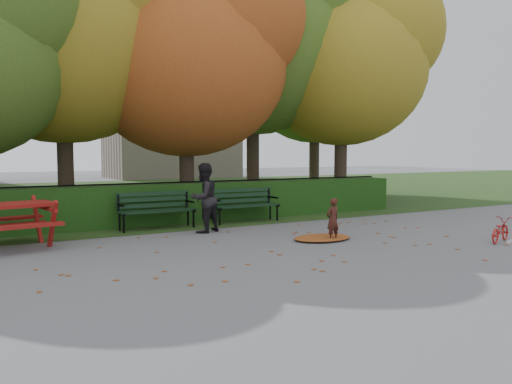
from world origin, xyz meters
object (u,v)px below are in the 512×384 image
tree_b (77,21)px  bicycle (500,230)px  bench_left (156,207)px  adult (204,198)px  child (333,220)px  tree_d (266,31)px  tree_g (325,70)px  tree_c (199,50)px  bench_right (244,202)px  tree_e (354,58)px

tree_b → bicycle: 11.79m
bench_left → adult: adult is taller
tree_b → child: 8.99m
tree_d → tree_g: size_ratio=1.12×
tree_c → bench_right: tree_c is taller
bench_left → bench_right: (2.40, 0.00, 0.00)m
tree_e → adult: size_ratio=5.14×
tree_b → bicycle: bearing=-51.2°
adult → tree_e: bearing=-179.7°
bicycle → child: bearing=40.6°
tree_e → bench_left: size_ratio=4.53×
tree_e → adult: (-7.05, -3.16, -4.29)m
tree_b → bench_left: (1.14, -3.04, -4.88)m
tree_e → child: bearing=-133.4°
bicycle → tree_b: bearing=20.8°
tree_d → bench_left: tree_d is taller
bench_left → tree_b: bearing=110.6°
tree_g → adult: bearing=-141.1°
tree_b → adult: size_ratio=5.54×
tree_c → bench_left: bearing=-133.4°
tree_d → adult: size_ratio=6.04×
tree_e → child: size_ratio=9.14×
tree_b → tree_c: tree_b is taller
tree_d → child: bearing=-110.3°
tree_g → bench_right: 10.61m
bench_right → adult: size_ratio=1.14×
bench_left → child: 4.32m
bench_right → adult: bearing=-146.2°
tree_e → bench_left: (-7.82, -2.07, -4.56)m
tree_g → adult: tree_g is taller
tree_b → bench_left: 5.87m
bench_right → tree_b: bearing=139.3°
bench_left → adult: size_ratio=1.14×
tree_c → tree_d: size_ratio=0.84×
bench_left → child: (2.60, -3.45, -0.07)m
tree_d → tree_e: size_ratio=1.17×
tree_b → tree_d: 6.37m
tree_c → child: bearing=-85.4°
tree_d → bench_right: 7.07m
tree_d → tree_e: (2.64, -1.46, -0.90)m
tree_c → tree_g: 8.43m
tree_e → child: tree_e is taller
child → bicycle: size_ratio=0.94×
tree_e → adult: 8.84m
tree_e → child: 8.90m
tree_g → bicycle: 13.06m
bench_right → tree_e: bearing=20.9°
child → tree_c: bearing=-93.8°
tree_e → adult: tree_e is taller
child → adult: size_ratio=0.56×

